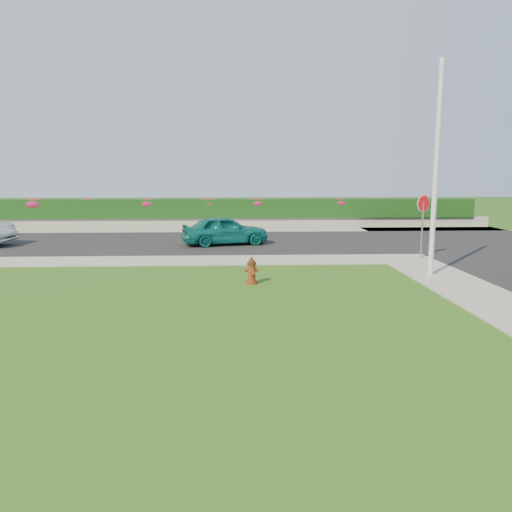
{
  "coord_description": "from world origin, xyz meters",
  "views": [
    {
      "loc": [
        0.57,
        -9.18,
        3.16
      ],
      "look_at": [
        1.18,
        4.55,
        0.9
      ],
      "focal_mm": 35.0,
      "sensor_mm": 36.0,
      "label": 1
    }
  ],
  "objects_px": {
    "sedan_teal": "(225,230)",
    "fire_hydrant": "(252,271)",
    "utility_pole": "(436,171)",
    "stop_sign": "(423,212)"
  },
  "relations": [
    {
      "from": "utility_pole",
      "to": "sedan_teal",
      "type": "bearing_deg",
      "value": 132.43
    },
    {
      "from": "sedan_teal",
      "to": "utility_pole",
      "type": "height_order",
      "value": "utility_pole"
    },
    {
      "from": "sedan_teal",
      "to": "stop_sign",
      "type": "height_order",
      "value": "stop_sign"
    },
    {
      "from": "sedan_teal",
      "to": "fire_hydrant",
      "type": "bearing_deg",
      "value": 172.07
    },
    {
      "from": "fire_hydrant",
      "to": "utility_pole",
      "type": "height_order",
      "value": "utility_pole"
    },
    {
      "from": "stop_sign",
      "to": "fire_hydrant",
      "type": "bearing_deg",
      "value": -152.66
    },
    {
      "from": "sedan_teal",
      "to": "utility_pole",
      "type": "relative_size",
      "value": 0.58
    },
    {
      "from": "utility_pole",
      "to": "stop_sign",
      "type": "relative_size",
      "value": 2.7
    },
    {
      "from": "sedan_teal",
      "to": "stop_sign",
      "type": "xyz_separation_m",
      "value": [
        7.43,
        -4.0,
        1.1
      ]
    },
    {
      "from": "fire_hydrant",
      "to": "sedan_teal",
      "type": "xyz_separation_m",
      "value": [
        -0.91,
        7.98,
        0.32
      ]
    }
  ]
}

